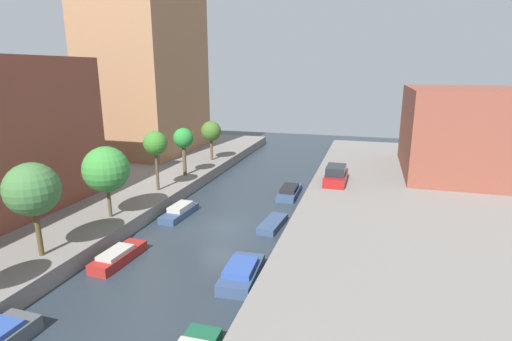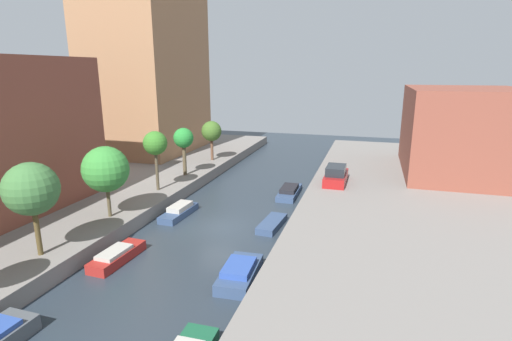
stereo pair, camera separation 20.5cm
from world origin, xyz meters
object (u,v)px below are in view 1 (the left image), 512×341
at_px(low_block_right, 462,131).
at_px(apartment_tower_far, 145,50).
at_px(street_tree_1, 32,190).
at_px(street_tree_4, 183,139).
at_px(moored_boat_right_4, 289,191).
at_px(street_tree_3, 155,144).
at_px(street_tree_5, 211,131).
at_px(street_tree_2, 106,170).
at_px(moored_boat_right_3, 273,224).
at_px(parked_car, 336,175).
at_px(moored_boat_right_2, 241,273).
at_px(moored_boat_left_2, 118,256).
at_px(moored_boat_left_3, 180,212).

bearing_deg(low_block_right, apartment_tower_far, 177.60).
xyz_separation_m(low_block_right, street_tree_1, (-24.75, -25.37, -0.34)).
xyz_separation_m(street_tree_1, street_tree_4, (0.00, 17.13, -0.24)).
height_order(street_tree_1, moored_boat_right_4, street_tree_1).
relative_size(street_tree_3, moored_boat_right_4, 1.07).
height_order(street_tree_3, street_tree_5, street_tree_3).
bearing_deg(street_tree_2, moored_boat_right_3, 19.25).
distance_m(parked_car, moored_boat_right_3, 9.71).
relative_size(parked_car, moored_boat_right_3, 1.29).
distance_m(moored_boat_right_2, moored_boat_right_4, 14.66).
height_order(moored_boat_left_2, moored_boat_right_3, moored_boat_left_2).
distance_m(street_tree_2, street_tree_5, 17.80).
bearing_deg(moored_boat_right_3, moored_boat_left_2, -134.24).
distance_m(parked_car, moored_boat_right_2, 16.65).
xyz_separation_m(low_block_right, street_tree_2, (-24.75, -19.46, -0.72)).
xyz_separation_m(street_tree_1, moored_boat_right_4, (10.08, 16.88, -4.33)).
bearing_deg(moored_boat_right_2, street_tree_1, -168.05).
distance_m(street_tree_1, moored_boat_right_4, 20.13).
bearing_deg(street_tree_3, moored_boat_right_4, 24.91).
bearing_deg(moored_boat_left_3, moored_boat_right_3, -0.78).
bearing_deg(street_tree_5, moored_boat_left_3, -77.18).
distance_m(street_tree_1, moored_boat_left_2, 5.76).
relative_size(street_tree_2, street_tree_5, 1.12).
bearing_deg(street_tree_1, parked_car, 53.13).
xyz_separation_m(moored_boat_left_2, moored_boat_left_3, (0.03, 7.51, 0.01)).
bearing_deg(moored_boat_right_4, street_tree_3, -155.09).
bearing_deg(street_tree_2, moored_boat_right_4, 47.41).
xyz_separation_m(parked_car, moored_boat_right_2, (-3.35, -16.26, -1.25)).
height_order(street_tree_4, moored_boat_left_3, street_tree_4).
distance_m(street_tree_5, parked_car, 15.02).
xyz_separation_m(street_tree_1, street_tree_2, (-0.00, 5.91, -0.39)).
xyz_separation_m(parked_car, moored_boat_right_3, (-3.48, -8.95, -1.41)).
height_order(low_block_right, moored_boat_right_3, low_block_right).
bearing_deg(street_tree_3, street_tree_2, -90.00).
xyz_separation_m(apartment_tower_far, street_tree_3, (9.25, -14.60, -7.92)).
distance_m(street_tree_3, parked_car, 15.56).
xyz_separation_m(moored_boat_right_2, moored_boat_right_3, (-0.13, 7.31, -0.16)).
xyz_separation_m(low_block_right, moored_boat_right_2, (-14.23, -23.15, -4.61)).
bearing_deg(street_tree_4, street_tree_2, -90.00).
distance_m(street_tree_3, moored_boat_right_4, 12.00).
xyz_separation_m(apartment_tower_far, moored_boat_left_3, (12.45, -17.16, -12.42)).
bearing_deg(parked_car, apartment_tower_far, 160.23).
bearing_deg(moored_boat_right_4, street_tree_2, -132.59).
distance_m(apartment_tower_far, street_tree_5, 13.02).
height_order(street_tree_5, moored_boat_right_2, street_tree_5).
relative_size(street_tree_1, street_tree_3, 1.04).
bearing_deg(street_tree_4, parked_car, 5.60).
height_order(street_tree_3, moored_boat_right_4, street_tree_3).
bearing_deg(low_block_right, street_tree_1, -134.29).
bearing_deg(street_tree_3, low_block_right, 28.03).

